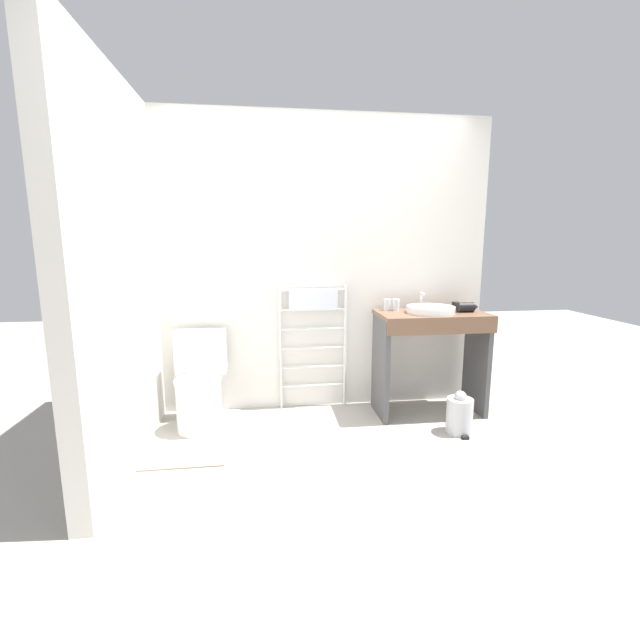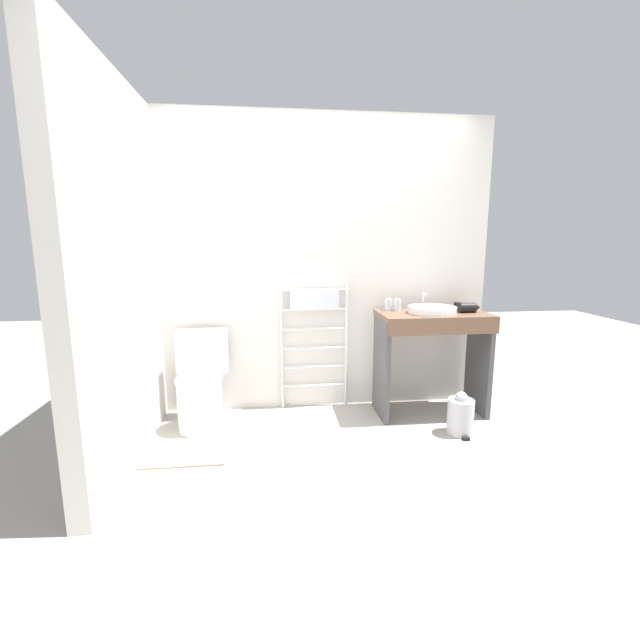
# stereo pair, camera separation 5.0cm
# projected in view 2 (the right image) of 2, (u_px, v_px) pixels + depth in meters

# --- Properties ---
(ground_plane) EXTENTS (12.00, 12.00, 0.00)m
(ground_plane) POSITION_uv_depth(u_px,v_px,m) (346.00, 483.00, 2.60)
(ground_plane) COLOR #A8A399
(wall_back) EXTENTS (2.93, 0.12, 2.49)m
(wall_back) POSITION_uv_depth(u_px,v_px,m) (321.00, 266.00, 3.70)
(wall_back) COLOR silver
(wall_back) RESTS_ON ground_plane
(wall_side) EXTENTS (0.12, 1.92, 2.49)m
(wall_side) POSITION_uv_depth(u_px,v_px,m) (124.00, 273.00, 2.85)
(wall_side) COLOR silver
(wall_side) RESTS_ON ground_plane
(toilet) EXTENTS (0.40, 0.50, 0.76)m
(toilet) POSITION_uv_depth(u_px,v_px,m) (201.00, 386.00, 3.39)
(toilet) COLOR white
(toilet) RESTS_ON ground_plane
(towel_radiator) EXTENTS (0.59, 0.06, 1.09)m
(towel_radiator) POSITION_uv_depth(u_px,v_px,m) (314.00, 321.00, 3.67)
(towel_radiator) COLOR silver
(towel_radiator) RESTS_ON ground_plane
(vanity_counter) EXTENTS (0.89, 0.50, 0.87)m
(vanity_counter) POSITION_uv_depth(u_px,v_px,m) (432.00, 347.00, 3.57)
(vanity_counter) COLOR brown
(vanity_counter) RESTS_ON ground_plane
(sink_basin) EXTENTS (0.39, 0.39, 0.06)m
(sink_basin) POSITION_uv_depth(u_px,v_px,m) (432.00, 310.00, 3.50)
(sink_basin) COLOR white
(sink_basin) RESTS_ON vanity_counter
(faucet) EXTENTS (0.02, 0.10, 0.15)m
(faucet) POSITION_uv_depth(u_px,v_px,m) (423.00, 299.00, 3.69)
(faucet) COLOR silver
(faucet) RESTS_ON vanity_counter
(cup_near_wall) EXTENTS (0.06, 0.06, 0.10)m
(cup_near_wall) POSITION_uv_depth(u_px,v_px,m) (389.00, 305.00, 3.63)
(cup_near_wall) COLOR silver
(cup_near_wall) RESTS_ON vanity_counter
(cup_near_edge) EXTENTS (0.06, 0.06, 0.10)m
(cup_near_edge) POSITION_uv_depth(u_px,v_px,m) (397.00, 305.00, 3.61)
(cup_near_edge) COLOR silver
(cup_near_edge) RESTS_ON vanity_counter
(hair_dryer) EXTENTS (0.18, 0.19, 0.08)m
(hair_dryer) POSITION_uv_depth(u_px,v_px,m) (467.00, 307.00, 3.55)
(hair_dryer) COLOR black
(hair_dryer) RESTS_ON vanity_counter
(trash_bin) EXTENTS (0.20, 0.23, 0.34)m
(trash_bin) POSITION_uv_depth(u_px,v_px,m) (460.00, 416.00, 3.26)
(trash_bin) COLOR #B7B7BC
(trash_bin) RESTS_ON ground_plane
(bath_mat) EXTENTS (0.56, 0.36, 0.01)m
(bath_mat) POSITION_uv_depth(u_px,v_px,m) (185.00, 454.00, 2.95)
(bath_mat) COLOR gray
(bath_mat) RESTS_ON ground_plane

